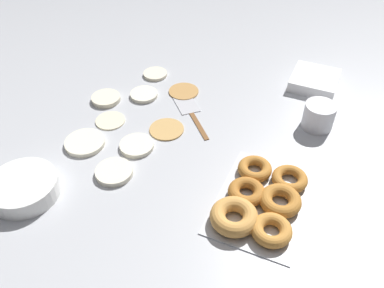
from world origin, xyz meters
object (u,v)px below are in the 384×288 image
(pancake_0, at_px, (144,95))
(paper_cup, at_px, (319,116))
(pancake_1, at_px, (184,91))
(pancake_5, at_px, (137,145))
(pancake_2, at_px, (114,172))
(pancake_6, at_px, (85,143))
(donut_tray, at_px, (260,201))
(container_stack, at_px, (314,80))
(batter_bowl, at_px, (24,188))
(spatula, at_px, (189,108))
(pancake_7, at_px, (167,129))
(pancake_3, at_px, (155,74))
(pancake_8, at_px, (110,120))
(pancake_4, at_px, (106,98))

(pancake_0, xyz_separation_m, paper_cup, (0.07, -0.54, 0.03))
(pancake_1, xyz_separation_m, pancake_5, (-0.29, 0.01, 0.00))
(pancake_2, relative_size, pancake_6, 0.87)
(pancake_0, xyz_separation_m, pancake_5, (-0.22, -0.10, 0.00))
(donut_tray, bearing_deg, container_stack, -1.55)
(batter_bowl, relative_size, paper_cup, 1.89)
(pancake_1, bearing_deg, pancake_5, 178.61)
(batter_bowl, bearing_deg, spatula, -25.00)
(pancake_7, xyz_separation_m, container_stack, (0.41, -0.34, 0.01))
(pancake_2, height_order, pancake_7, pancake_2)
(pancake_3, height_order, pancake_6, pancake_6)
(pancake_0, relative_size, donut_tray, 0.30)
(pancake_3, distance_m, pancake_7, 0.30)
(pancake_2, relative_size, pancake_3, 1.20)
(pancake_0, relative_size, pancake_7, 0.88)
(pancake_3, xyz_separation_m, paper_cup, (-0.05, -0.56, 0.03))
(pancake_3, relative_size, container_stack, 0.53)
(pancake_2, bearing_deg, pancake_3, 14.83)
(pancake_5, bearing_deg, pancake_0, 24.17)
(spatula, bearing_deg, pancake_5, 121.71)
(pancake_8, height_order, batter_bowl, batter_bowl)
(pancake_0, relative_size, batter_bowl, 0.52)
(pancake_1, distance_m, pancake_4, 0.25)
(paper_cup, bearing_deg, container_stack, 13.23)
(pancake_0, height_order, pancake_5, same)
(pancake_0, bearing_deg, pancake_4, 125.02)
(batter_bowl, bearing_deg, pancake_8, -6.25)
(batter_bowl, distance_m, spatula, 0.53)
(spatula, bearing_deg, pancake_8, 85.44)
(pancake_6, bearing_deg, container_stack, -43.38)
(pancake_2, xyz_separation_m, paper_cup, (0.41, -0.44, 0.03))
(pancake_0, bearing_deg, pancake_5, -155.83)
(container_stack, bearing_deg, spatula, 131.16)
(paper_cup, bearing_deg, pancake_2, 132.75)
(pancake_6, bearing_deg, pancake_8, -4.22)
(pancake_8, bearing_deg, pancake_2, -145.05)
(pancake_6, bearing_deg, pancake_3, -2.00)
(paper_cup, bearing_deg, pancake_5, 123.84)
(container_stack, distance_m, spatula, 0.44)
(pancake_7, bearing_deg, container_stack, -40.26)
(pancake_4, bearing_deg, pancake_2, -143.65)
(pancake_5, bearing_deg, donut_tray, -99.65)
(container_stack, bearing_deg, pancake_4, 121.14)
(pancake_0, height_order, pancake_3, pancake_0)
(pancake_5, xyz_separation_m, spatula, (0.22, -0.06, -0.00))
(pancake_1, distance_m, pancake_8, 0.26)
(pancake_6, bearing_deg, paper_cup, -59.33)
(pancake_2, distance_m, batter_bowl, 0.22)
(pancake_4, bearing_deg, pancake_7, -102.49)
(pancake_6, relative_size, pancake_8, 1.27)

